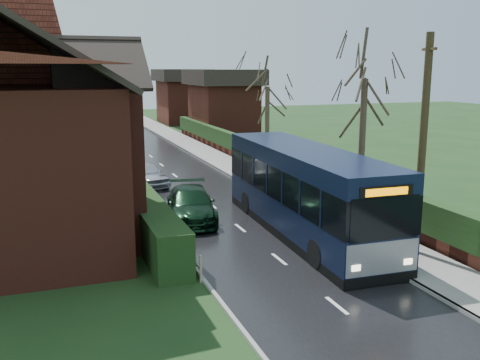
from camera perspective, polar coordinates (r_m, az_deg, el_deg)
name	(u,v)px	position (r m, az deg, el deg)	size (l,w,h in m)	color
ground	(258,243)	(20.83, 1.93, -6.70)	(140.00, 140.00, 0.00)	#25401B
road	(191,189)	(29.99, -5.22, -0.94)	(6.00, 100.00, 0.02)	black
pavement	(262,182)	(31.30, 2.31, -0.24)	(2.50, 100.00, 0.14)	slate
kerb_right	(242,184)	(30.88, 0.25, -0.40)	(0.12, 100.00, 0.14)	gray
kerb_left	(136,192)	(29.38, -10.98, -1.30)	(0.12, 100.00, 0.10)	gray
front_hedge	(135,201)	(24.27, -11.13, -2.26)	(1.20, 16.00, 1.60)	black
picket_fence	(152,208)	(24.48, -9.36, -2.92)	(0.10, 16.00, 0.90)	gray
right_wall_hedge	(286,165)	(31.73, 4.92, 1.63)	(0.60, 50.00, 1.80)	maroon
brick_house	(10,126)	(23.22, -23.30, 5.33)	(9.30, 14.60, 10.30)	maroon
bus	(305,192)	(21.61, 6.95, -1.31)	(3.07, 11.60, 3.50)	black
car_silver	(145,174)	(31.03, -10.12, 0.63)	(1.62, 4.03, 1.37)	silver
car_green	(191,204)	(23.77, -5.24, -2.60)	(2.00, 4.91, 1.43)	black
car_distant	(119,129)	(54.30, -12.83, 5.29)	(1.48, 4.24, 1.40)	#131133
bus_stop_sign	(328,183)	(21.95, 9.38, -0.36)	(0.09, 0.47, 3.10)	slate
telegraph_pole	(422,147)	(19.56, 18.89, 3.35)	(0.34, 0.99, 7.80)	#2D2314
tree_right_near	(365,69)	(24.63, 13.24, 11.45)	(4.08, 4.08, 8.81)	#3C2F23
tree_right_far	(268,81)	(34.41, 2.96, 10.55)	(4.05, 4.05, 7.83)	#3E3224
tree_house_side	(28,54)	(33.92, -21.70, 12.37)	(4.37, 4.37, 9.92)	#362C20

